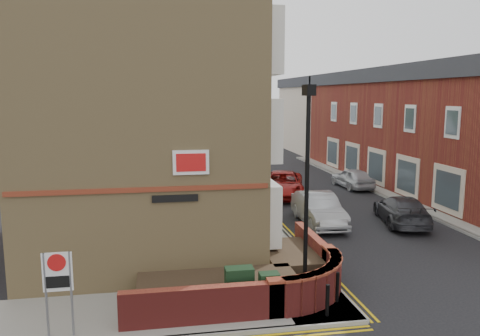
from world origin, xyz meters
name	(u,v)px	position (x,y,z in m)	size (l,w,h in m)	color
ground	(259,333)	(0.00, 0.00, 0.00)	(120.00, 120.00, 0.00)	black
pavement_corner	(125,315)	(-3.50, 1.50, 0.06)	(13.00, 3.00, 0.12)	gray
pavement_main	(235,198)	(2.00, 16.00, 0.06)	(2.00, 32.00, 0.12)	gray
pavement_far	(431,201)	(13.00, 13.00, 0.06)	(4.00, 40.00, 0.12)	gray
kerb_main_near	(251,197)	(3.00, 16.00, 0.06)	(0.15, 32.00, 0.12)	gray
kerb_main_far	(399,203)	(11.00, 13.00, 0.06)	(0.15, 40.00, 0.12)	gray
yellow_lines_main	(255,198)	(3.25, 16.00, 0.01)	(0.28, 32.00, 0.01)	gold
corner_building	(147,93)	(-2.84, 8.00, 6.23)	(8.95, 10.40, 13.60)	tan
garden_wall	(242,294)	(0.00, 2.50, 0.00)	(6.80, 6.00, 1.20)	maroon
lamppost	(307,196)	(1.60, 1.20, 3.34)	(0.25, 0.50, 6.30)	black
utility_cabinet_large	(239,288)	(-0.30, 1.30, 0.72)	(0.80, 0.45, 1.20)	black
utility_cabinet_small	(269,292)	(0.50, 1.00, 0.67)	(0.55, 0.40, 1.10)	black
bollard_near	(327,300)	(2.00, 0.40, 0.57)	(0.11, 0.11, 0.90)	black
bollard_far	(337,287)	(2.60, 1.20, 0.57)	(0.11, 0.11, 0.90)	black
zone_sign	(58,279)	(-5.00, 0.50, 1.64)	(0.72, 0.07, 2.20)	slate
far_terrace	(421,128)	(14.50, 17.00, 4.04)	(5.40, 30.40, 8.00)	maroon
far_terrace_cream	(315,115)	(14.50, 38.00, 4.05)	(5.40, 12.40, 8.00)	beige
tree_near	(241,122)	(2.00, 14.05, 4.70)	(3.64, 3.65, 6.70)	#382B1E
tree_mid	(221,109)	(2.00, 22.05, 5.20)	(4.03, 4.03, 7.42)	#382B1E
tree_far	(209,109)	(2.00, 30.05, 4.91)	(3.81, 3.81, 7.00)	#382B1E
traffic_light_assembly	(221,139)	(2.40, 25.00, 2.78)	(0.20, 0.16, 4.20)	black
silver_car_near	(319,209)	(5.00, 9.66, 0.76)	(1.60, 4.59, 1.51)	#919498
red_car_main	(283,184)	(5.00, 16.20, 0.74)	(2.47, 5.36, 1.49)	maroon
grey_car_far	(402,210)	(9.00, 9.13, 0.68)	(1.90, 4.66, 1.35)	#303136
silver_car_far	(352,178)	(10.26, 17.87, 0.68)	(1.60, 3.98, 1.36)	#BABDC2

